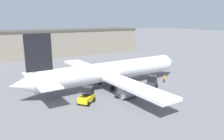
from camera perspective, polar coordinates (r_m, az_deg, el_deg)
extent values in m
plane|color=slate|center=(42.57, 0.00, -4.23)|extent=(400.00, 400.00, 0.00)
cube|color=gray|center=(77.12, -25.32, 5.62)|extent=(90.94, 11.16, 8.33)
cube|color=#47423D|center=(76.75, -25.66, 8.96)|extent=(90.94, 11.39, 0.70)
cylinder|color=white|center=(41.75, 0.00, -0.24)|extent=(28.61, 4.99, 3.57)
cone|color=white|center=(51.82, 14.65, 2.01)|extent=(3.03, 3.64, 3.50)
cone|color=white|center=(35.85, -22.25, -3.57)|extent=(4.09, 3.59, 3.39)
cube|color=white|center=(48.93, -7.25, 0.93)|extent=(4.48, 14.77, 0.50)
cube|color=white|center=(34.07, 6.41, -4.58)|extent=(4.48, 14.77, 0.50)
cylinder|color=#939399|center=(47.31, -6.03, -1.02)|extent=(2.86, 2.39, 2.25)
cylinder|color=#939399|center=(36.08, 4.14, -5.58)|extent=(2.86, 2.39, 2.25)
cube|color=black|center=(35.42, -18.67, 4.34)|extent=(4.09, 0.56, 5.82)
cube|color=white|center=(40.00, -19.67, -1.12)|extent=(3.42, 4.44, 0.24)
cube|color=white|center=(32.66, -16.32, -4.04)|extent=(3.42, 4.44, 0.24)
cylinder|color=#38383D|center=(48.55, 10.17, -1.44)|extent=(0.28, 0.28, 1.26)
cylinder|color=black|center=(48.63, 10.16, -1.76)|extent=(0.72, 0.38, 0.70)
cylinder|color=#38383D|center=(39.79, 0.12, -4.55)|extent=(0.28, 0.28, 1.26)
cylinder|color=black|center=(39.84, 0.12, -4.79)|extent=(0.92, 0.39, 0.90)
cylinder|color=#38383D|center=(43.57, -3.25, -2.97)|extent=(0.28, 0.28, 1.26)
cylinder|color=black|center=(43.62, -3.24, -3.20)|extent=(0.92, 0.39, 0.90)
cylinder|color=#1E2338|center=(46.02, 13.44, -2.74)|extent=(0.26, 0.26, 0.78)
cylinder|color=orange|center=(45.83, 13.49, -1.90)|extent=(0.36, 0.36, 0.62)
sphere|color=tan|center=(45.72, 13.52, -1.38)|extent=(0.23, 0.23, 0.23)
cube|color=#2D2D33|center=(41.30, 10.14, -3.83)|extent=(3.34, 3.04, 0.81)
cube|color=black|center=(41.77, 10.49, -2.23)|extent=(1.92, 1.99, 1.16)
cylinder|color=black|center=(42.14, 11.61, -4.12)|extent=(0.83, 0.69, 0.81)
cylinder|color=black|center=(42.56, 9.36, -3.85)|extent=(0.83, 0.69, 0.81)
cylinder|color=black|center=(40.29, 10.92, -4.91)|extent=(0.83, 0.69, 0.81)
cylinder|color=black|center=(40.72, 8.56, -4.61)|extent=(0.83, 0.69, 0.81)
cube|color=yellow|center=(34.23, -6.76, -7.42)|extent=(3.17, 3.01, 0.88)
cube|color=black|center=(34.51, -6.23, -5.35)|extent=(1.87, 1.92, 1.25)
cube|color=#333333|center=(33.46, -7.20, -6.03)|extent=(2.06, 1.98, 0.67)
cylinder|color=black|center=(34.83, -4.79, -7.77)|extent=(0.71, 0.65, 0.68)
cylinder|color=black|center=(35.54, -7.24, -7.39)|extent=(0.71, 0.65, 0.68)
cylinder|color=black|center=(33.24, -6.22, -8.86)|extent=(0.71, 0.65, 0.68)
cylinder|color=black|center=(33.98, -8.75, -8.44)|extent=(0.71, 0.65, 0.68)
cube|color=#2D2D33|center=(36.76, 3.08, -6.06)|extent=(3.22, 2.62, 0.63)
cube|color=black|center=(37.14, 3.75, -4.61)|extent=(1.72, 1.83, 0.90)
cylinder|color=black|center=(37.26, 4.95, -6.34)|extent=(0.73, 0.53, 0.68)
cylinder|color=black|center=(38.06, 2.84, -5.87)|extent=(0.73, 0.53, 0.68)
cylinder|color=black|center=(35.68, 3.32, -7.22)|extent=(0.73, 0.53, 0.68)
cylinder|color=black|center=(36.52, 1.16, -6.71)|extent=(0.73, 0.53, 0.68)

